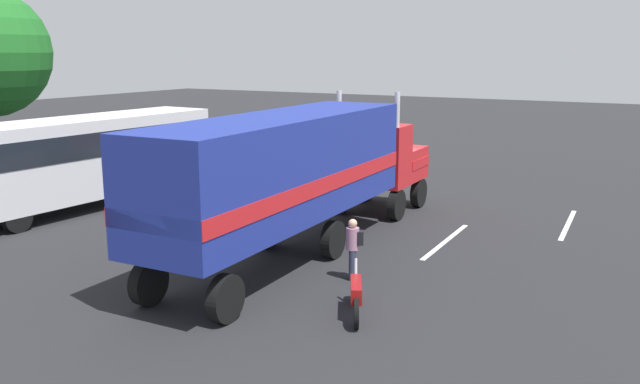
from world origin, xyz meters
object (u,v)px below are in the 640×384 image
Objects in this scene: semi_truck at (301,168)px; parked_bus at (85,153)px; motorcycle at (356,295)px; person_bystander at (353,247)px.

parked_bus is at bearing 84.09° from semi_truck.
motorcycle is at bearing -135.17° from semi_truck.
motorcycle is (-3.57, -3.55, -2.04)m from semi_truck.
person_bystander is 12.88m from parked_bus.
semi_truck is 1.28× the size of parked_bus.
semi_truck reaches higher than person_bystander.
semi_truck is 7.39× the size of motorcycle.
motorcycle is at bearing -152.05° from person_bystander.
parked_bus is 5.79× the size of motorcycle.
person_bystander is 2.42m from motorcycle.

